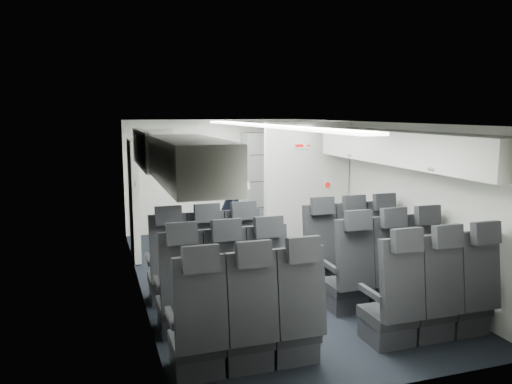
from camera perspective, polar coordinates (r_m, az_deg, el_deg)
cabin_shell at (r=6.81m, az=1.04°, el=-0.72°), size 3.41×6.01×2.16m
seat_row_front at (r=6.49m, az=2.58°, el=-7.77°), size 3.33×0.56×1.24m
seat_row_mid at (r=5.70m, az=5.81°, el=-10.24°), size 3.33×0.56×1.24m
seat_row_rear at (r=4.95m, az=10.14°, el=-13.43°), size 3.33×0.56×1.24m
overhead_bin_left_rear at (r=4.44m, az=-7.62°, el=3.49°), size 0.53×1.80×0.40m
overhead_bin_left_front_open at (r=6.17m, az=-10.96°, el=3.82°), size 0.64×1.70×0.72m
overhead_bin_right_rear at (r=5.66m, az=21.57°, el=4.14°), size 0.53×1.80×0.40m
overhead_bin_right_front at (r=7.09m, az=12.54°, el=5.44°), size 0.53×1.70×0.40m
bulkhead_partition at (r=7.91m, az=5.86°, el=0.25°), size 1.40×0.15×2.13m
galley_unit at (r=9.69m, az=1.09°, el=1.18°), size 0.85×0.52×1.90m
boarding_door at (r=8.03m, az=-13.80°, el=-0.71°), size 0.12×1.27×1.86m
flight_attendant at (r=8.12m, az=-2.78°, el=-1.19°), size 0.58×0.71×1.67m
carry_on_bag at (r=6.49m, az=-10.89°, el=4.56°), size 0.49×0.41×0.26m
papers at (r=8.08m, az=-1.40°, el=0.61°), size 0.20×0.04×0.14m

